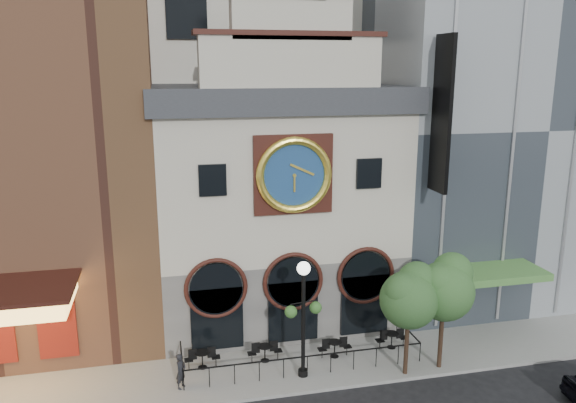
# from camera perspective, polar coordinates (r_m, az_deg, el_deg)

# --- Properties ---
(ground) EXTENTS (120.00, 120.00, 0.00)m
(ground) POSITION_cam_1_polar(r_m,az_deg,el_deg) (24.70, 2.73, -18.88)
(ground) COLOR black
(ground) RESTS_ON ground
(sidewalk) EXTENTS (44.00, 5.00, 0.15)m
(sidewalk) POSITION_cam_1_polar(r_m,az_deg,el_deg) (26.74, 1.23, -15.97)
(sidewalk) COLOR gray
(sidewalk) RESTS_ON ground
(clock_building) EXTENTS (12.60, 8.78, 18.65)m
(clock_building) POSITION_cam_1_polar(r_m,az_deg,el_deg) (29.22, -1.25, 0.56)
(clock_building) COLOR #605E5B
(clock_building) RESTS_ON ground
(theater_building) EXTENTS (14.00, 15.60, 25.00)m
(theater_building) POSITION_cam_1_polar(r_m,az_deg,el_deg) (30.90, -27.03, 10.90)
(theater_building) COLOR brown
(theater_building) RESTS_ON ground
(retail_building) EXTENTS (14.00, 14.40, 20.00)m
(retail_building) POSITION_cam_1_polar(r_m,az_deg,el_deg) (35.55, 19.13, 7.78)
(retail_building) COLOR gray
(retail_building) RESTS_ON ground
(cafe_railing) EXTENTS (10.60, 2.60, 0.90)m
(cafe_railing) POSITION_cam_1_polar(r_m,az_deg,el_deg) (26.48, 1.24, -14.98)
(cafe_railing) COLOR black
(cafe_railing) RESTS_ON sidewalk
(bistro_0) EXTENTS (1.58, 0.68, 0.90)m
(bistro_0) POSITION_cam_1_polar(r_m,az_deg,el_deg) (26.18, -8.70, -15.46)
(bistro_0) COLOR black
(bistro_0) RESTS_ON sidewalk
(bistro_1) EXTENTS (1.58, 0.68, 0.90)m
(bistro_1) POSITION_cam_1_polar(r_m,az_deg,el_deg) (26.44, -2.36, -15.01)
(bistro_1) COLOR black
(bistro_1) RESTS_ON sidewalk
(bistro_2) EXTENTS (1.58, 0.68, 0.90)m
(bistro_2) POSITION_cam_1_polar(r_m,az_deg,el_deg) (26.85, 4.76, -14.57)
(bistro_2) COLOR black
(bistro_2) RESTS_ON sidewalk
(bistro_3) EXTENTS (1.58, 0.68, 0.90)m
(bistro_3) POSITION_cam_1_polar(r_m,az_deg,el_deg) (27.97, 10.50, -13.55)
(bistro_3) COLOR black
(bistro_3) RESTS_ON sidewalk
(pedestrian) EXTENTS (0.61, 0.67, 1.53)m
(pedestrian) POSITION_cam_1_polar(r_m,az_deg,el_deg) (24.77, -10.84, -16.56)
(pedestrian) COLOR black
(pedestrian) RESTS_ON sidewalk
(lamppost) EXTENTS (1.66, 0.71, 5.23)m
(lamppost) POSITION_cam_1_polar(r_m,az_deg,el_deg) (24.09, 1.58, -10.61)
(lamppost) COLOR black
(lamppost) RESTS_ON sidewalk
(tree_left) EXTENTS (2.59, 2.50, 5.00)m
(tree_left) POSITION_cam_1_polar(r_m,az_deg,el_deg) (24.67, 12.27, -9.25)
(tree_left) COLOR #382619
(tree_left) RESTS_ON sidewalk
(tree_right) EXTENTS (2.71, 2.61, 5.21)m
(tree_right) POSITION_cam_1_polar(r_m,az_deg,el_deg) (25.52, 15.66, -8.29)
(tree_right) COLOR #382619
(tree_right) RESTS_ON sidewalk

